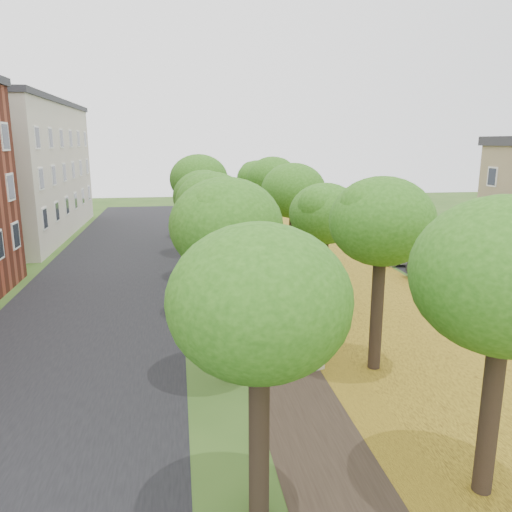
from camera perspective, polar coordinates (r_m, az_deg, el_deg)
name	(u,v)px	position (r m, az deg, el deg)	size (l,w,h in m)	color
ground	(365,503)	(11.64, 12.31, -25.90)	(120.00, 120.00, 0.00)	#2D4C19
street_asphalt	(97,299)	(24.79, -17.67, -4.70)	(8.00, 70.00, 0.01)	black
footpath	(254,292)	(24.74, -0.21, -4.10)	(3.20, 70.00, 0.01)	black
leaf_verge	(351,287)	(25.93, 10.80, -3.53)	(7.50, 70.00, 0.01)	#B59321
parking_lot	(492,275)	(30.63, 25.32, -2.03)	(9.00, 16.00, 0.01)	black
tree_row_west	(208,201)	(23.58, -5.54, 6.24)	(3.41, 33.41, 6.02)	black
tree_row_east	(307,200)	(24.33, 5.89, 6.44)	(3.41, 33.41, 6.02)	black
building_cream	(0,169)	(43.55, -27.19, 8.84)	(10.30, 20.30, 10.40)	beige
bench	(304,350)	(17.10, 5.52, -10.68)	(0.99, 1.75, 0.80)	#2C382F
car_red	(484,272)	(28.49, 24.63, -1.71)	(1.33, 3.82, 1.26)	maroon
car_grey	(449,264)	(29.31, 21.19, -0.88)	(1.95, 4.80, 1.39)	#2F2F33
car_white	(425,252)	(31.67, 18.72, 0.40)	(2.51, 5.43, 1.51)	white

